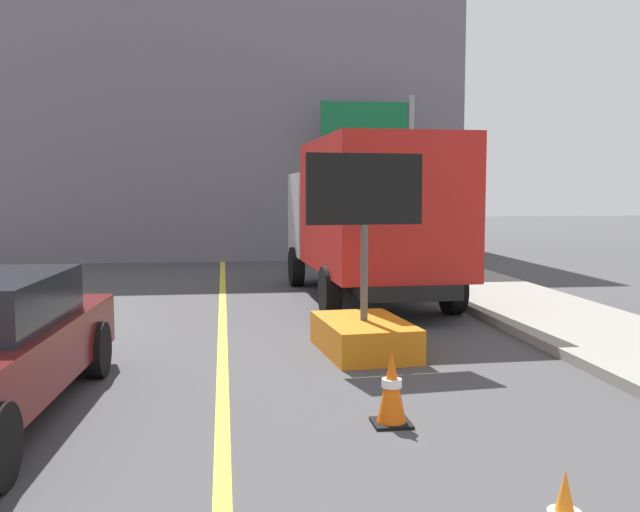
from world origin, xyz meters
TOP-DOWN VIEW (x-y plane):
  - lane_center_stripe at (0.00, 6.00)m, footprint 0.14×36.00m
  - arrow_board_trailer at (1.91, 10.48)m, footprint 1.60×1.90m
  - box_truck at (2.90, 15.09)m, footprint 2.69×6.73m
  - highway_guide_sign at (4.80, 21.98)m, footprint 2.79×0.18m
  - far_building_block at (-0.29, 28.07)m, footprint 15.98×9.39m
  - traffic_cone_mid_lane at (1.58, 7.48)m, footprint 0.36×0.36m

SIDE VIEW (x-z plane):
  - lane_center_stripe at x=0.00m, z-range 0.00..0.01m
  - traffic_cone_mid_lane at x=1.58m, z-range -0.01..0.70m
  - arrow_board_trailer at x=1.91m, z-range -0.87..1.83m
  - box_truck at x=2.90m, z-range 0.16..3.31m
  - highway_guide_sign at x=4.80m, z-range 0.92..5.92m
  - far_building_block at x=-0.29m, z-range 0.00..9.68m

